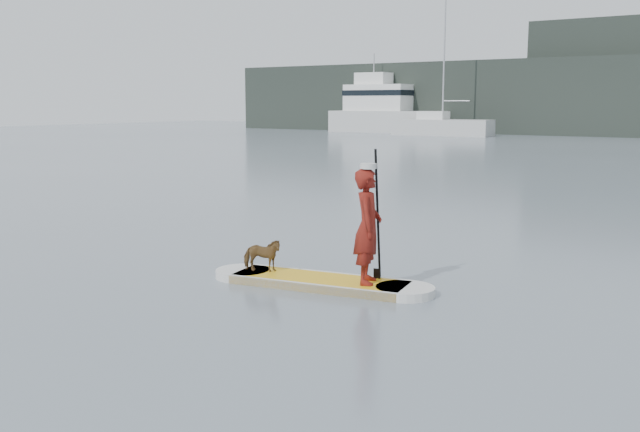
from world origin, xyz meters
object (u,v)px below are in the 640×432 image
Objects in this scene: paddler at (368,226)px; dog at (262,255)px; paddleboard at (320,282)px; motor_yacht_b at (384,110)px; sailboat_b at (442,125)px.

dog is (-1.61, -0.29, -0.54)m from paddler.
motor_yacht_b reaches higher than paddleboard.
sailboat_b is (-17.15, 43.84, 0.43)m from dog.
dog is at bearing -71.55° from sailboat_b.
sailboat_b is 7.74m from motor_yacht_b.
sailboat_b is (-18.06, 43.68, 0.74)m from paddleboard.
motor_yacht_b reaches higher than dog.
motor_yacht_b is (-25.69, 46.81, 1.00)m from paddler.
paddleboard is 53.21m from motor_yacht_b.
motor_yacht_b is at bearing 3.41° from paddler.
paddler is at bearing -103.87° from dog.
paddler is 53.41m from motor_yacht_b.
paddleboard is 0.32× the size of motor_yacht_b.
paddler is 0.14× the size of sailboat_b.
paddleboard is 0.97m from dog.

